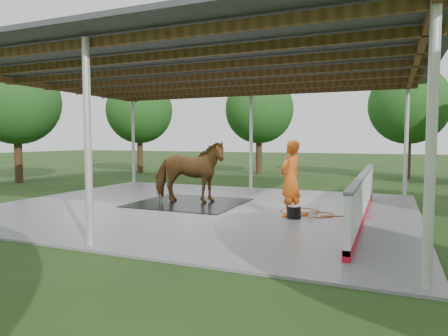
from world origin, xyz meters
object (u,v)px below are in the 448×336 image
at_px(horse, 189,172).
at_px(wash_bucket, 294,212).
at_px(handler, 290,179).
at_px(dasher_board, 363,197).

xyz_separation_m(horse, wash_bucket, (3.56, -1.12, -0.82)).
xyz_separation_m(horse, handler, (3.42, -0.93, 0.00)).
xyz_separation_m(dasher_board, horse, (-5.17, 0.41, 0.44)).
bearing_deg(handler, wash_bucket, 59.37).
relative_size(horse, wash_bucket, 6.48).
bearing_deg(dasher_board, wash_bucket, -155.99).
bearing_deg(wash_bucket, dasher_board, 24.01).
height_order(dasher_board, horse, horse).
height_order(dasher_board, wash_bucket, dasher_board).
bearing_deg(horse, dasher_board, -111.07).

